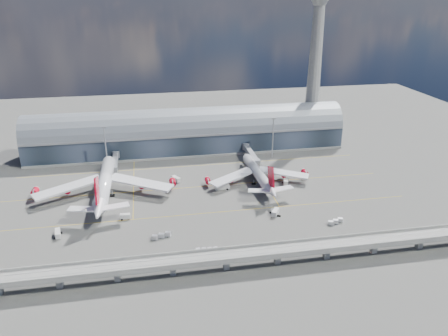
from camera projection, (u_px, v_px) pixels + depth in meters
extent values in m
plane|color=#474744|center=(205.00, 203.00, 214.84)|extent=(500.00, 500.00, 0.00)
cube|color=gold|center=(208.00, 213.00, 205.75)|extent=(200.00, 0.25, 0.01)
cube|color=gold|center=(200.00, 187.00, 233.01)|extent=(200.00, 0.25, 0.01)
cube|color=gold|center=(194.00, 166.00, 260.28)|extent=(200.00, 0.25, 0.01)
cube|color=gold|center=(134.00, 184.00, 236.25)|extent=(0.25, 80.00, 0.01)
cube|color=gold|center=(259.00, 175.00, 247.95)|extent=(0.25, 80.00, 0.01)
cube|color=#1D2731|center=(188.00, 140.00, 283.06)|extent=(200.00, 28.00, 14.00)
cylinder|color=gray|center=(188.00, 130.00, 280.39)|extent=(200.00, 28.00, 28.00)
cube|color=gray|center=(190.00, 136.00, 267.66)|extent=(200.00, 1.00, 1.20)
cube|color=gray|center=(189.00, 149.00, 285.50)|extent=(200.00, 30.00, 1.20)
cube|color=gray|center=(309.00, 135.00, 302.96)|extent=(18.00, 18.00, 8.00)
cone|color=gray|center=(314.00, 75.00, 287.30)|extent=(10.00, 10.00, 90.00)
cube|color=gray|center=(226.00, 256.00, 162.75)|extent=(220.00, 8.50, 1.20)
cube|color=gray|center=(228.00, 260.00, 158.69)|extent=(220.00, 0.40, 1.20)
cube|color=gray|center=(224.00, 248.00, 165.96)|extent=(220.00, 0.40, 1.20)
cube|color=gray|center=(227.00, 257.00, 161.14)|extent=(220.00, 0.12, 0.12)
cube|color=gray|center=(225.00, 253.00, 163.86)|extent=(220.00, 0.12, 0.12)
cube|color=gray|center=(59.00, 281.00, 153.86)|extent=(2.20, 2.20, 5.00)
cube|color=gray|center=(117.00, 275.00, 157.21)|extent=(2.20, 2.20, 5.00)
cube|color=gray|center=(173.00, 269.00, 160.55)|extent=(2.20, 2.20, 5.00)
cube|color=gray|center=(226.00, 263.00, 163.89)|extent=(2.20, 2.20, 5.00)
cube|color=gray|center=(277.00, 258.00, 167.24)|extent=(2.20, 2.20, 5.00)
cube|color=gray|center=(327.00, 252.00, 170.58)|extent=(2.20, 2.20, 5.00)
cube|color=gray|center=(374.00, 247.00, 173.92)|extent=(2.20, 2.20, 5.00)
cube|color=gray|center=(419.00, 242.00, 177.27)|extent=(2.20, 2.20, 5.00)
cylinder|color=gray|center=(106.00, 148.00, 251.70)|extent=(0.70, 0.70, 25.00)
cube|color=gray|center=(104.00, 127.00, 246.84)|extent=(3.00, 0.40, 1.00)
cylinder|color=gray|center=(273.00, 138.00, 268.41)|extent=(0.70, 0.70, 25.00)
cube|color=gray|center=(274.00, 119.00, 263.56)|extent=(3.00, 0.40, 1.00)
cylinder|color=white|center=(105.00, 182.00, 222.84)|extent=(7.61, 56.54, 6.81)
cone|color=white|center=(109.00, 160.00, 251.46)|extent=(6.93, 8.61, 6.81)
cone|color=white|center=(98.00, 211.00, 191.95)|extent=(6.99, 12.87, 6.81)
cube|color=red|center=(97.00, 190.00, 191.64)|extent=(0.92, 12.74, 14.09)
cube|color=white|center=(68.00, 187.00, 218.47)|extent=(34.41, 23.25, 2.75)
cube|color=white|center=(140.00, 183.00, 223.97)|extent=(34.17, 24.00, 2.75)
cylinder|color=red|center=(68.00, 189.00, 221.04)|extent=(3.48, 5.37, 3.41)
cylinder|color=red|center=(35.00, 191.00, 218.60)|extent=(3.48, 5.37, 3.41)
cylinder|color=red|center=(142.00, 184.00, 226.74)|extent=(3.48, 5.37, 3.41)
cylinder|color=red|center=(172.00, 182.00, 229.19)|extent=(3.48, 5.37, 3.41)
cylinder|color=gray|center=(109.00, 175.00, 242.88)|extent=(0.53, 0.53, 3.19)
cylinder|color=gray|center=(98.00, 195.00, 220.34)|extent=(0.64, 0.64, 3.19)
cylinder|color=gray|center=(112.00, 194.00, 221.39)|extent=(0.64, 0.64, 3.19)
cylinder|color=black|center=(98.00, 196.00, 220.73)|extent=(2.36, 1.63, 1.60)
cylinder|color=black|center=(112.00, 195.00, 221.78)|extent=(2.36, 1.63, 1.60)
cylinder|color=white|center=(257.00, 172.00, 237.28)|extent=(6.24, 44.10, 5.28)
cone|color=white|center=(246.00, 156.00, 259.66)|extent=(5.43, 7.39, 5.28)
cone|color=white|center=(272.00, 192.00, 212.98)|extent=(5.51, 11.03, 5.28)
cube|color=red|center=(271.00, 177.00, 212.81)|extent=(0.88, 10.89, 12.05)
cube|color=white|center=(232.00, 177.00, 233.25)|extent=(27.50, 19.76, 2.25)
cube|color=white|center=(283.00, 173.00, 238.58)|extent=(27.78, 18.85, 2.25)
cylinder|color=black|center=(257.00, 175.00, 237.84)|extent=(5.35, 39.57, 4.48)
cylinder|color=red|center=(231.00, 179.00, 235.42)|extent=(3.01, 4.61, 2.91)
cylinder|color=red|center=(208.00, 180.00, 233.05)|extent=(3.01, 4.61, 2.91)
cylinder|color=red|center=(283.00, 174.00, 240.95)|extent=(3.01, 4.61, 2.91)
cylinder|color=red|center=(305.00, 172.00, 243.32)|extent=(3.01, 4.61, 2.91)
cylinder|color=gray|center=(250.00, 168.00, 252.85)|extent=(0.45, 0.45, 2.73)
cylinder|color=gray|center=(254.00, 182.00, 234.97)|extent=(0.55, 0.55, 2.73)
cylinder|color=gray|center=(264.00, 181.00, 236.06)|extent=(0.55, 0.55, 2.73)
cylinder|color=black|center=(254.00, 184.00, 235.30)|extent=(2.03, 1.41, 1.36)
cylinder|color=black|center=(264.00, 183.00, 236.39)|extent=(2.03, 1.41, 1.36)
cube|color=gray|center=(115.00, 162.00, 252.53)|extent=(3.00, 24.00, 3.00)
cube|color=gray|center=(114.00, 169.00, 241.62)|extent=(3.60, 3.60, 3.40)
cylinder|color=gray|center=(116.00, 154.00, 263.43)|extent=(4.40, 4.40, 4.00)
cylinder|color=gray|center=(115.00, 175.00, 242.96)|extent=(0.50, 0.50, 3.40)
cylinder|color=black|center=(115.00, 177.00, 243.47)|extent=(1.40, 0.80, 0.80)
cube|color=gray|center=(251.00, 154.00, 264.17)|extent=(3.00, 28.00, 3.00)
cube|color=gray|center=(257.00, 162.00, 251.44)|extent=(3.60, 3.60, 3.40)
cylinder|color=gray|center=(246.00, 146.00, 276.89)|extent=(4.40, 4.40, 4.00)
cylinder|color=gray|center=(257.00, 168.00, 252.78)|extent=(0.50, 0.50, 3.40)
cylinder|color=black|center=(256.00, 170.00, 253.29)|extent=(1.40, 0.80, 0.80)
cube|color=beige|center=(58.00, 233.00, 185.89)|extent=(3.05, 6.48, 2.31)
cylinder|color=black|center=(60.00, 233.00, 188.12)|extent=(2.33, 1.16, 0.80)
cylinder|color=black|center=(57.00, 238.00, 184.44)|extent=(2.33, 1.16, 0.80)
cube|color=beige|center=(125.00, 216.00, 199.74)|extent=(4.58, 2.25, 2.34)
cylinder|color=black|center=(128.00, 218.00, 200.42)|extent=(0.90, 2.28, 0.81)
cylinder|color=black|center=(122.00, 219.00, 199.84)|extent=(0.90, 2.28, 0.81)
cube|color=beige|center=(222.00, 187.00, 229.11)|extent=(7.79, 3.26, 2.45)
cylinder|color=black|center=(227.00, 189.00, 229.60)|extent=(1.19, 2.46, 0.85)
cylinder|color=black|center=(218.00, 189.00, 229.44)|extent=(1.19, 2.46, 0.85)
cube|color=beige|center=(275.00, 212.00, 203.18)|extent=(4.91, 6.01, 2.48)
cylinder|color=black|center=(272.00, 213.00, 204.84)|extent=(2.47, 2.00, 0.86)
cylinder|color=black|center=(278.00, 216.00, 202.35)|extent=(2.47, 2.00, 0.86)
cube|color=beige|center=(286.00, 182.00, 234.82)|extent=(3.61, 5.32, 2.53)
cylinder|color=black|center=(284.00, 183.00, 236.52)|extent=(2.58, 1.57, 0.88)
cylinder|color=black|center=(287.00, 185.00, 233.98)|extent=(2.58, 1.57, 0.88)
cube|color=beige|center=(176.00, 179.00, 238.47)|extent=(4.79, 6.09, 2.50)
cylinder|color=black|center=(178.00, 180.00, 240.49)|extent=(2.51, 1.95, 0.86)
cylinder|color=black|center=(175.00, 182.00, 237.28)|extent=(2.51, 1.95, 0.86)
cube|color=gray|center=(155.00, 239.00, 183.88)|extent=(3.13, 2.51, 0.34)
cube|color=silver|center=(155.00, 237.00, 183.53)|extent=(2.66, 2.28, 1.71)
cube|color=gray|center=(161.00, 237.00, 185.11)|extent=(3.13, 2.51, 0.34)
cube|color=silver|center=(161.00, 235.00, 184.76)|extent=(2.66, 2.28, 1.71)
cube|color=gray|center=(168.00, 236.00, 186.34)|extent=(3.13, 2.51, 0.34)
cube|color=silver|center=(168.00, 234.00, 185.99)|extent=(2.66, 2.28, 1.71)
cube|color=gray|center=(198.00, 251.00, 175.30)|extent=(2.23, 1.57, 0.27)
cube|color=silver|center=(198.00, 250.00, 175.03)|extent=(1.87, 1.46, 1.33)
cube|color=gray|center=(204.00, 251.00, 175.54)|extent=(2.23, 1.57, 0.27)
cube|color=silver|center=(204.00, 250.00, 175.27)|extent=(1.87, 1.46, 1.33)
cube|color=gray|center=(210.00, 251.00, 175.77)|extent=(2.23, 1.57, 0.27)
cube|color=silver|center=(210.00, 249.00, 175.50)|extent=(1.87, 1.46, 1.33)
cube|color=gray|center=(215.00, 250.00, 176.01)|extent=(2.23, 1.57, 0.27)
cube|color=silver|center=(215.00, 249.00, 175.74)|extent=(1.87, 1.46, 1.33)
cube|color=gray|center=(331.00, 224.00, 195.21)|extent=(3.02, 2.48, 0.33)
cube|color=silver|center=(331.00, 223.00, 194.88)|extent=(2.58, 2.24, 1.63)
cube|color=gray|center=(335.00, 223.00, 196.48)|extent=(3.02, 2.48, 0.33)
cube|color=silver|center=(335.00, 221.00, 196.15)|extent=(2.58, 2.24, 1.63)
cube|color=gray|center=(340.00, 221.00, 197.76)|extent=(3.02, 2.48, 0.33)
cube|color=silver|center=(340.00, 220.00, 197.43)|extent=(2.58, 2.24, 1.63)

